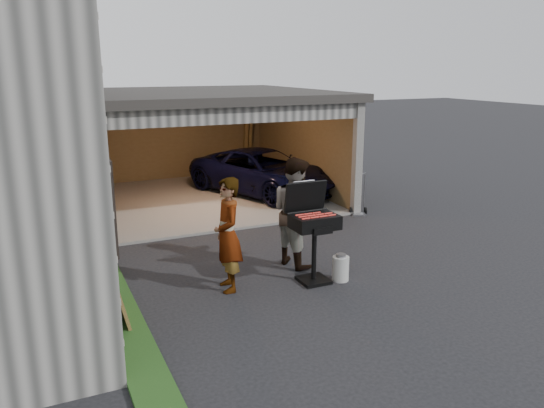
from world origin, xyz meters
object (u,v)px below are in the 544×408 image
at_px(propane_tank, 341,268).
at_px(plywood_panel, 114,286).
at_px(bbq_grill, 313,225).
at_px(hand_truck, 358,207).
at_px(man, 295,212).
at_px(minivan, 263,174).
at_px(woman, 228,235).

relative_size(propane_tank, plywood_panel, 0.39).
xyz_separation_m(bbq_grill, hand_truck, (3.03, 3.15, -0.79)).
distance_m(man, hand_truck, 3.80).
height_order(minivan, plywood_panel, minivan).
relative_size(woman, bbq_grill, 1.11).
height_order(propane_tank, hand_truck, hand_truck).
bearing_deg(hand_truck, minivan, 137.68).
height_order(woman, hand_truck, woman).
xyz_separation_m(minivan, plywood_panel, (-4.94, -6.04, -0.08)).
distance_m(minivan, woman, 6.45).
xyz_separation_m(woman, man, (1.51, 0.58, 0.06)).
distance_m(woman, hand_truck, 5.33).
height_order(plywood_panel, hand_truck, plywood_panel).
xyz_separation_m(minivan, bbq_grill, (-1.70, -5.93, 0.38)).
relative_size(minivan, propane_tank, 10.43).
height_order(bbq_grill, propane_tank, bbq_grill).
distance_m(woman, man, 1.61).
bearing_deg(hand_truck, plywood_panel, -130.38).
height_order(minivan, bbq_grill, bbq_grill).
xyz_separation_m(woman, propane_tank, (1.84, -0.45, -0.72)).
xyz_separation_m(minivan, propane_tank, (-1.26, -6.10, -0.40)).
height_order(bbq_grill, plywood_panel, bbq_grill).
distance_m(bbq_grill, plywood_panel, 3.27).
height_order(minivan, man, man).
relative_size(woman, propane_tank, 4.39).
height_order(man, propane_tank, man).
distance_m(bbq_grill, hand_truck, 4.44).
height_order(bbq_grill, hand_truck, bbq_grill).
distance_m(minivan, propane_tank, 6.24).
relative_size(plywood_panel, hand_truck, 1.05).
bearing_deg(plywood_panel, hand_truck, 27.49).
height_order(man, bbq_grill, man).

